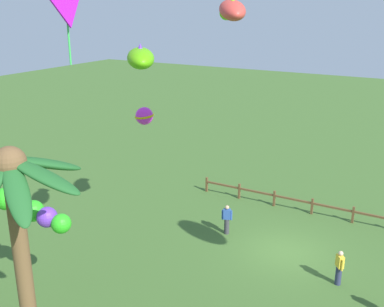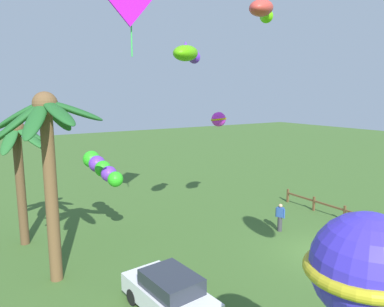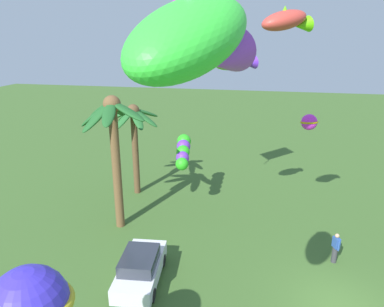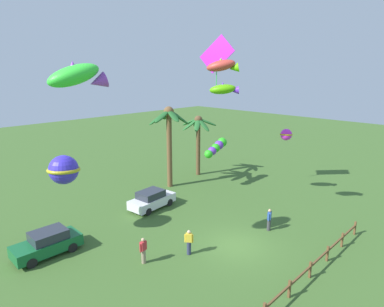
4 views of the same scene
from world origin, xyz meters
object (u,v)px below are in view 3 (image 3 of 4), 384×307
(kite_ball_2, at_px, (29,306))
(kite_fish_3, at_px, (196,39))
(palm_tree_1, at_px, (113,130))
(kite_fish_1, at_px, (287,21))
(palm_tree_0, at_px, (134,127))
(kite_diamond_6, at_px, (198,4))
(spectator_1, at_px, (335,248))
(kite_ball_4, at_px, (309,122))
(kite_fish_0, at_px, (236,62))
(parked_car_0, at_px, (141,268))
(kite_tube_5, at_px, (183,150))

(kite_ball_2, relative_size, kite_fish_3, 0.88)
(palm_tree_1, relative_size, kite_fish_1, 3.39)
(palm_tree_0, distance_m, kite_diamond_6, 9.33)
(palm_tree_1, relative_size, kite_fish_3, 2.37)
(kite_ball_2, distance_m, kite_fish_3, 7.14)
(palm_tree_0, xyz_separation_m, palm_tree_1, (-4.61, -0.58, 0.99))
(spectator_1, height_order, kite_ball_2, kite_ball_2)
(palm_tree_1, height_order, kite_ball_4, palm_tree_1)
(kite_ball_2, bearing_deg, kite_fish_0, -17.44)
(parked_car_0, relative_size, kite_fish_3, 1.24)
(kite_fish_0, height_order, kite_fish_1, kite_fish_1)
(palm_tree_1, bearing_deg, spectator_1, -95.96)
(kite_ball_4, distance_m, kite_diamond_6, 8.67)
(palm_tree_0, xyz_separation_m, kite_diamond_6, (-3.02, -4.92, 7.33))
(kite_diamond_6, bearing_deg, kite_fish_0, -125.95)
(palm_tree_1, height_order, parked_car_0, palm_tree_1)
(kite_fish_1, distance_m, kite_ball_2, 12.26)
(kite_fish_0, bearing_deg, palm_tree_0, 57.08)
(parked_car_0, xyz_separation_m, kite_ball_4, (7.35, -7.53, 5.35))
(spectator_1, bearing_deg, kite_ball_2, 138.88)
(parked_car_0, relative_size, kite_tube_5, 1.23)
(kite_fish_1, height_order, kite_fish_3, kite_fish_1)
(kite_ball_2, xyz_separation_m, kite_diamond_6, (13.06, -1.52, 7.38))
(palm_tree_0, relative_size, kite_tube_5, 1.94)
(kite_diamond_6, bearing_deg, kite_fish_3, -169.63)
(palm_tree_0, distance_m, kite_fish_0, 9.58)
(kite_fish_3, bearing_deg, kite_ball_4, -13.53)
(kite_tube_5, xyz_separation_m, kite_diamond_6, (-1.59, -1.20, 8.30))
(palm_tree_1, bearing_deg, kite_tube_5, -44.55)
(kite_fish_3, height_order, kite_tube_5, kite_fish_3)
(palm_tree_0, height_order, kite_diamond_6, kite_diamond_6)
(palm_tree_0, height_order, palm_tree_1, palm_tree_1)
(kite_fish_1, bearing_deg, kite_fish_0, 36.54)
(palm_tree_1, bearing_deg, kite_diamond_6, -69.82)
(kite_fish_3, xyz_separation_m, kite_tube_5, (15.25, 3.70, -6.79))
(spectator_1, distance_m, kite_fish_0, 10.26)
(spectator_1, xyz_separation_m, kite_fish_0, (1.29, 5.32, 8.68))
(palm_tree_0, height_order, kite_ball_4, kite_ball_4)
(parked_car_0, bearing_deg, kite_ball_2, 179.43)
(palm_tree_0, xyz_separation_m, kite_fish_1, (-7.33, -9.08, 6.37))
(kite_ball_2, relative_size, kite_tube_5, 0.87)
(palm_tree_1, height_order, kite_ball_2, palm_tree_1)
(kite_fish_3, xyz_separation_m, kite_ball_4, (14.89, -3.58, -4.54))
(parked_car_0, bearing_deg, spectator_1, -69.64)
(spectator_1, relative_size, kite_tube_5, 0.49)
(kite_fish_1, bearing_deg, kite_fish_3, 169.89)
(kite_ball_2, height_order, kite_diamond_6, kite_diamond_6)
(spectator_1, distance_m, kite_tube_5, 10.15)
(palm_tree_1, relative_size, spectator_1, 4.85)
(palm_tree_1, relative_size, kite_ball_4, 5.65)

